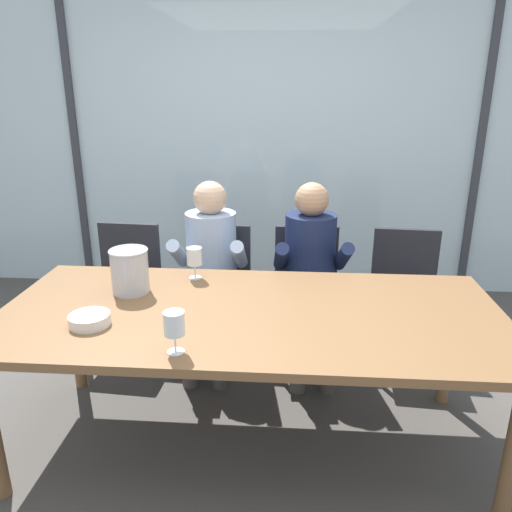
# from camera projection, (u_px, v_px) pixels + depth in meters

# --- Properties ---
(ground) EXTENTS (14.00, 14.00, 0.00)m
(ground) POSITION_uv_depth(u_px,v_px,m) (263.00, 346.00, 3.50)
(ground) COLOR #4C4742
(window_glass_panel) EXTENTS (7.56, 0.03, 2.60)m
(window_glass_panel) POSITION_uv_depth(u_px,v_px,m) (272.00, 142.00, 4.17)
(window_glass_panel) COLOR silver
(window_glass_panel) RESTS_ON ground
(window_mullion_left) EXTENTS (0.06, 0.06, 2.60)m
(window_mullion_left) POSITION_uv_depth(u_px,v_px,m) (75.00, 141.00, 4.28)
(window_mullion_left) COLOR #38383D
(window_mullion_left) RESTS_ON ground
(window_mullion_right) EXTENTS (0.06, 0.06, 2.60)m
(window_mullion_right) POSITION_uv_depth(u_px,v_px,m) (480.00, 144.00, 4.04)
(window_mullion_right) COLOR #38383D
(window_mullion_right) RESTS_ON ground
(hillside_vineyard) EXTENTS (13.56, 2.40, 1.60)m
(hillside_vineyard) POSITION_uv_depth(u_px,v_px,m) (281.00, 155.00, 7.24)
(hillside_vineyard) COLOR #568942
(hillside_vineyard) RESTS_ON ground
(dining_table) EXTENTS (2.36, 1.06, 0.74)m
(dining_table) POSITION_uv_depth(u_px,v_px,m) (250.00, 323.00, 2.34)
(dining_table) COLOR brown
(dining_table) RESTS_ON ground
(chair_near_curtain) EXTENTS (0.47, 0.47, 0.87)m
(chair_near_curtain) POSITION_uv_depth(u_px,v_px,m) (126.00, 280.00, 3.33)
(chair_near_curtain) COLOR #232328
(chair_near_curtain) RESTS_ON ground
(chair_left_of_center) EXTENTS (0.46, 0.46, 0.87)m
(chair_left_of_center) POSITION_uv_depth(u_px,v_px,m) (217.00, 282.00, 3.30)
(chair_left_of_center) COLOR #232328
(chair_left_of_center) RESTS_ON ground
(chair_center) EXTENTS (0.45, 0.45, 0.87)m
(chair_center) POSITION_uv_depth(u_px,v_px,m) (306.00, 284.00, 3.26)
(chair_center) COLOR #232328
(chair_center) RESTS_ON ground
(chair_right_of_center) EXTENTS (0.47, 0.47, 0.87)m
(chair_right_of_center) POSITION_uv_depth(u_px,v_px,m) (405.00, 288.00, 3.20)
(chair_right_of_center) COLOR #232328
(chair_right_of_center) RESTS_ON ground
(person_pale_blue_shirt) EXTENTS (0.46, 0.61, 1.19)m
(person_pale_blue_shirt) POSITION_uv_depth(u_px,v_px,m) (210.00, 264.00, 3.12)
(person_pale_blue_shirt) COLOR #9EB2D1
(person_pale_blue_shirt) RESTS_ON ground
(person_navy_polo) EXTENTS (0.48, 0.63, 1.19)m
(person_navy_polo) POSITION_uv_depth(u_px,v_px,m) (311.00, 266.00, 3.08)
(person_navy_polo) COLOR #192347
(person_navy_polo) RESTS_ON ground
(ice_bucket_primary) EXTENTS (0.20, 0.20, 0.23)m
(ice_bucket_primary) POSITION_uv_depth(u_px,v_px,m) (130.00, 270.00, 2.49)
(ice_bucket_primary) COLOR #B7B7BC
(ice_bucket_primary) RESTS_ON dining_table
(tasting_bowl) EXTENTS (0.18, 0.18, 0.05)m
(tasting_bowl) POSITION_uv_depth(u_px,v_px,m) (90.00, 320.00, 2.17)
(tasting_bowl) COLOR silver
(tasting_bowl) RESTS_ON dining_table
(wine_glass_by_left_taster) EXTENTS (0.08, 0.08, 0.17)m
(wine_glass_by_left_taster) POSITION_uv_depth(u_px,v_px,m) (194.00, 258.00, 2.67)
(wine_glass_by_left_taster) COLOR silver
(wine_glass_by_left_taster) RESTS_ON dining_table
(wine_glass_near_bucket) EXTENTS (0.08, 0.08, 0.17)m
(wine_glass_near_bucket) POSITION_uv_depth(u_px,v_px,m) (174.00, 325.00, 1.91)
(wine_glass_near_bucket) COLOR silver
(wine_glass_near_bucket) RESTS_ON dining_table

